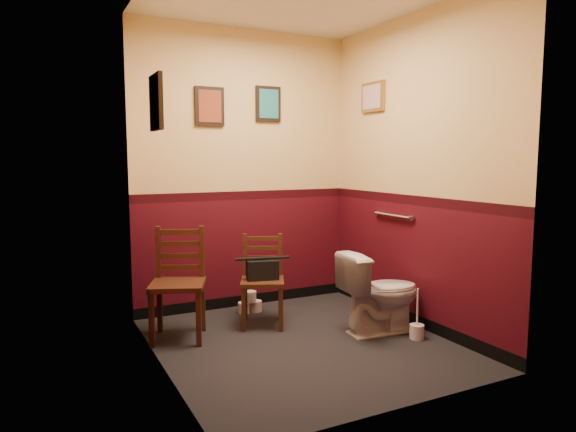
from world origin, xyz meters
The scene contains 16 objects.
floor centered at (0.00, 0.00, 0.00)m, with size 2.20×2.40×0.00m, color black.
wall_back centered at (0.00, 1.20, 1.35)m, with size 2.20×2.70×0.00m, color #400913.
wall_front centered at (0.00, -1.20, 1.35)m, with size 2.20×2.70×0.00m, color #400913.
wall_left centered at (-1.10, 0.00, 1.35)m, with size 2.40×2.70×0.00m, color #400913.
wall_right centered at (1.10, 0.00, 1.35)m, with size 2.40×2.70×0.00m, color #400913.
grab_bar centered at (1.07, 0.25, 0.95)m, with size 0.05×0.56×0.06m.
framed_print_back_a centered at (-0.35, 1.18, 1.95)m, with size 0.28×0.04×0.36m.
framed_print_back_b centered at (0.25, 1.18, 2.00)m, with size 0.26×0.04×0.34m.
framed_print_left centered at (-1.08, 0.10, 1.85)m, with size 0.04×0.30×0.38m.
framed_print_right centered at (1.08, 0.60, 2.05)m, with size 0.04×0.34×0.28m.
toilet centered at (0.72, -0.05, 0.34)m, with size 0.39×0.69×0.68m, color white.
toilet_brush centered at (0.89, -0.32, 0.07)m, with size 0.12×0.12×0.42m.
chair_left centered at (-0.83, 0.59, 0.46)m, with size 0.55×0.55×0.91m.
chair_right centered at (-0.08, 0.58, 0.40)m, with size 0.49×0.49×0.80m.
handbag centered at (-0.10, 0.55, 0.50)m, with size 0.30×0.20×0.20m.
tp_stack centered at (-0.05, 0.96, 0.09)m, with size 0.24×0.12×0.21m.
Camera 1 is at (-1.87, -3.48, 1.48)m, focal length 32.00 mm.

